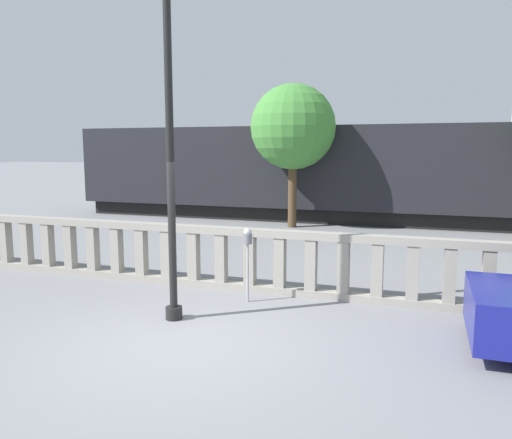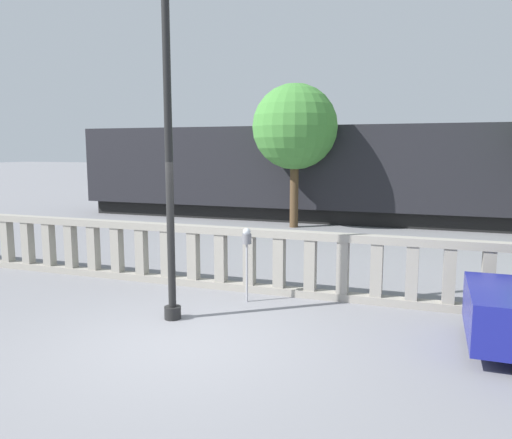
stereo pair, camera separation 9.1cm
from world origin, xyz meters
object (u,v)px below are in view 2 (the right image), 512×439
object	(u,v)px
train_near	(399,173)
tree_left	(295,127)
parking_meter	(247,243)
lamppost	(167,76)

from	to	relation	value
train_near	tree_left	bearing A→B (deg)	-146.72
parking_meter	tree_left	size ratio (longest dim) A/B	0.27
tree_left	train_near	bearing A→B (deg)	33.28
lamppost	parking_meter	xyz separation A→B (m)	(0.81, 1.24, -2.72)
lamppost	parking_meter	world-z (taller)	lamppost
tree_left	lamppost	bearing A→B (deg)	-86.24
lamppost	train_near	size ratio (longest dim) A/B	0.26
parking_meter	train_near	bearing A→B (deg)	80.03
tree_left	parking_meter	bearing A→B (deg)	-80.38
train_near	tree_left	distance (m)	4.30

